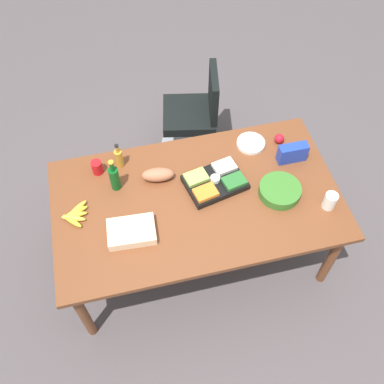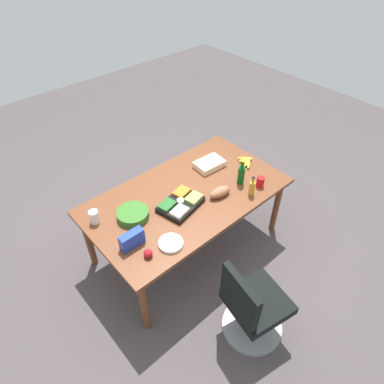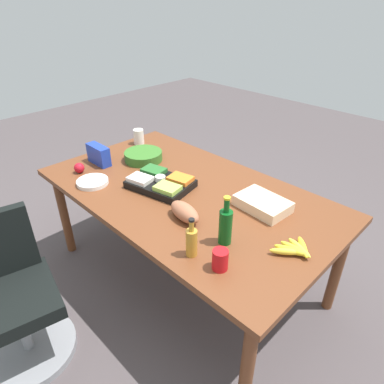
% 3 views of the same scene
% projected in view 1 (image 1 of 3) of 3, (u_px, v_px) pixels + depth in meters
% --- Properties ---
extents(ground_plane, '(10.00, 10.00, 0.00)m').
position_uv_depth(ground_plane, '(196.00, 250.00, 3.77)').
color(ground_plane, '#4F4648').
extents(conference_table, '(2.06, 1.17, 0.78)m').
position_uv_depth(conference_table, '(197.00, 204.00, 3.19)').
color(conference_table, brown).
rests_on(conference_table, ground).
extents(office_chair, '(0.57, 0.57, 0.92)m').
position_uv_depth(office_chair, '(194.00, 121.00, 4.16)').
color(office_chair, gray).
rests_on(office_chair, ground).
extents(veggie_tray, '(0.47, 0.38, 0.09)m').
position_uv_depth(veggie_tray, '(215.00, 182.00, 3.17)').
color(veggie_tray, black).
rests_on(veggie_tray, conference_table).
extents(bread_loaf, '(0.25, 0.14, 0.10)m').
position_uv_depth(bread_loaf, '(158.00, 175.00, 3.19)').
color(bread_loaf, '#A66446').
rests_on(bread_loaf, conference_table).
extents(paper_plate_stack, '(0.26, 0.26, 0.03)m').
position_uv_depth(paper_plate_stack, '(251.00, 143.00, 3.42)').
color(paper_plate_stack, white).
rests_on(paper_plate_stack, conference_table).
extents(sheet_cake, '(0.33, 0.24, 0.07)m').
position_uv_depth(sheet_cake, '(132.00, 232.00, 2.93)').
color(sheet_cake, beige).
rests_on(sheet_cake, conference_table).
extents(banana_bunch, '(0.20, 0.24, 0.04)m').
position_uv_depth(banana_bunch, '(75.00, 215.00, 3.02)').
color(banana_bunch, yellow).
rests_on(banana_bunch, conference_table).
extents(salad_bowl, '(0.36, 0.36, 0.07)m').
position_uv_depth(salad_bowl, '(280.00, 191.00, 3.13)').
color(salad_bowl, '#366E26').
rests_on(salad_bowl, conference_table).
extents(chip_bag_blue, '(0.22, 0.08, 0.15)m').
position_uv_depth(chip_bag_blue, '(292.00, 153.00, 3.28)').
color(chip_bag_blue, '#1F3AAB').
rests_on(chip_bag_blue, conference_table).
extents(dressing_bottle, '(0.07, 0.07, 0.23)m').
position_uv_depth(dressing_bottle, '(119.00, 158.00, 3.24)').
color(dressing_bottle, '#C1882B').
rests_on(dressing_bottle, conference_table).
extents(apple_red, '(0.08, 0.08, 0.08)m').
position_uv_depth(apple_red, '(279.00, 139.00, 3.41)').
color(apple_red, red).
rests_on(apple_red, conference_table).
extents(mayo_jar, '(0.11, 0.11, 0.13)m').
position_uv_depth(mayo_jar, '(330.00, 201.00, 3.04)').
color(mayo_jar, white).
rests_on(mayo_jar, conference_table).
extents(wine_bottle, '(0.09, 0.09, 0.29)m').
position_uv_depth(wine_bottle, '(115.00, 178.00, 3.10)').
color(wine_bottle, '#0C4E19').
rests_on(wine_bottle, conference_table).
extents(red_solo_cup, '(0.09, 0.09, 0.11)m').
position_uv_depth(red_solo_cup, '(97.00, 167.00, 3.23)').
color(red_solo_cup, red).
rests_on(red_solo_cup, conference_table).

